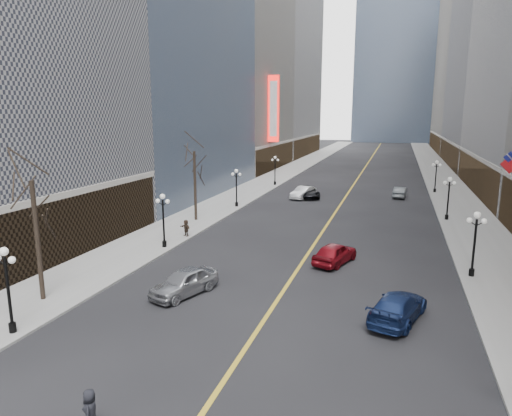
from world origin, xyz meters
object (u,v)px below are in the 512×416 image
Objects in this scene: car_nb_near at (184,282)px; car_nb_far at (308,192)px; streetlamp_east_1 at (475,237)px; streetlamp_west_2 at (236,184)px; streetlamp_west_0 at (7,281)px; car_sb_far at (400,192)px; car_sb_mid at (335,253)px; car_nb_mid at (303,193)px; streetlamp_east_3 at (436,173)px; streetlamp_east_2 at (449,194)px; car_sb_near at (398,307)px; streetlamp_west_1 at (163,215)px; streetlamp_west_3 at (275,167)px.

car_nb_far is (0.92, 35.66, -0.03)m from car_nb_near.
streetlamp_east_1 is 1.00× the size of streetlamp_west_2.
streetlamp_west_0 and streetlamp_west_2 have the same top height.
streetlamp_west_2 is 22.93m from car_sb_far.
streetlamp_west_2 is 0.96× the size of car_sb_mid.
car_nb_mid is (0.48, 34.86, -0.02)m from car_nb_near.
car_nb_near is at bearing -111.55° from streetlamp_east_3.
streetlamp_east_2 is 19.14m from car_nb_mid.
car_nb_mid is at bearing -150.50° from streetlamp_east_3.
car_nb_far is (0.44, 0.80, -0.01)m from car_nb_mid.
car_nb_far is at bearing -151.95° from streetlamp_east_3.
car_nb_near is at bearing 77.37° from car_sb_far.
car_sb_near is at bearing 22.10° from streetlamp_west_0.
streetlamp_west_0 is (-23.60, -34.00, 0.00)m from streetlamp_east_2.
streetlamp_west_1 is at bearing 180.00° from streetlamp_east_1.
streetlamp_west_3 is at bearing 90.00° from streetlamp_west_2.
car_nb_mid reaches higher than car_sb_near.
car_sb_mid is at bearing 86.70° from car_sb_far.
car_sb_mid is at bearing -95.53° from car_nb_far.
streetlamp_west_1 is 0.79× the size of car_nb_far.
streetlamp_east_2 is 1.00× the size of streetlamp_west_3.
streetlamp_west_3 is at bearing -50.26° from car_sb_mid.
car_sb_near is at bearing -92.24° from car_nb_far.
streetlamp_east_1 is 9.67m from car_sb_mid.
car_sb_mid is 30.90m from car_sb_far.
streetlamp_west_2 is 18.00m from streetlamp_west_3.
streetlamp_west_3 is 38.42m from car_sb_mid.
car_nb_mid is (-17.11, 26.32, -2.10)m from streetlamp_east_1.
car_nb_near reaches higher than car_sb_mid.
streetlamp_west_0 is 1.00× the size of streetlamp_west_1.
streetlamp_west_2 is at bearing 90.00° from streetlamp_west_0.
streetlamp_east_1 and streetlamp_east_2 have the same top height.
streetlamp_east_2 is 26.91m from car_sb_near.
streetlamp_east_1 reaches higher than car_nb_far.
streetlamp_west_3 is 0.93× the size of car_nb_mid.
streetlamp_west_1 is (0.00, 16.00, 0.00)m from streetlamp_west_0.
car_nb_mid is 1.03× the size of car_sb_mid.
streetlamp_east_1 and streetlamp_east_3 have the same top height.
streetlamp_west_2 is 0.79× the size of car_nb_far.
car_nb_mid is at bearing 25.72° from car_sb_far.
car_nb_mid and car_sb_mid have the same top height.
streetlamp_west_1 reaches higher than car_nb_far.
streetlamp_east_2 is 23.60m from streetlamp_west_2.
streetlamp_east_2 is 41.39m from streetlamp_west_0.
streetlamp_west_1 is at bearing -90.00° from streetlamp_west_2.
streetlamp_west_0 is 16.00m from streetlamp_west_1.
streetlamp_east_2 is at bearing 90.00° from streetlamp_east_1.
streetlamp_east_1 is at bearing -37.33° from streetlamp_west_2.
streetlamp_west_0 is 20.36m from car_sb_near.
car_nb_mid is at bearing 81.28° from streetlamp_west_0.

